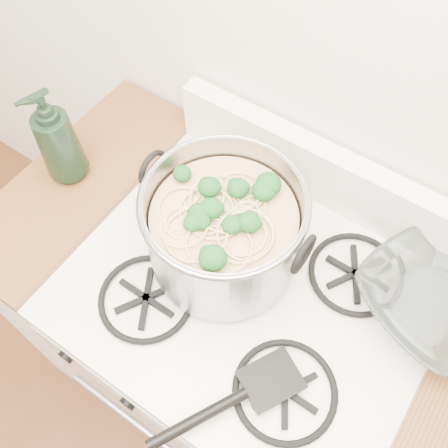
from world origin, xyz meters
TOP-DOWN VIEW (x-y plane):
  - gas_range at (0.00, 1.26)m, footprint 0.76×0.66m
  - counter_left at (-0.51, 1.26)m, footprint 0.25×0.65m
  - stock_pot at (-0.09, 1.29)m, footprint 0.36×0.33m
  - spatula at (0.14, 1.11)m, footprint 0.40×0.41m
  - glass_bowl at (0.33, 1.43)m, footprint 0.15×0.15m
  - bottle at (-0.53, 1.27)m, footprint 0.13×0.13m

SIDE VIEW (x-z plane):
  - gas_range at x=0.00m, z-range -0.03..0.90m
  - counter_left at x=-0.51m, z-range 0.00..0.92m
  - spatula at x=0.14m, z-range 0.92..0.95m
  - glass_bowl at x=0.33m, z-range 0.92..0.95m
  - stock_pot at x=-0.09m, z-range 0.91..1.14m
  - bottle at x=-0.53m, z-range 0.92..1.18m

